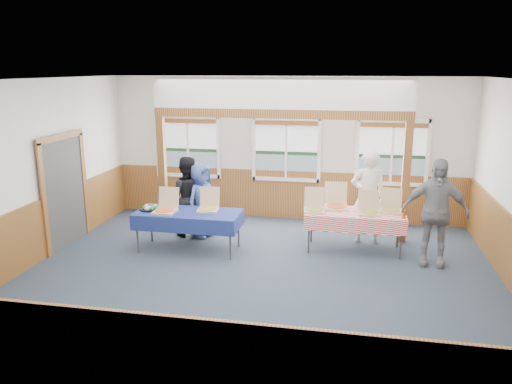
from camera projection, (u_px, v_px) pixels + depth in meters
The scene contains 29 objects.
floor at pixel (258, 277), 8.26m from camera, with size 8.00×8.00×0.00m, color #26323E.
ceiling at pixel (258, 80), 7.48m from camera, with size 8.00×8.00×0.00m, color white.
wall_back at pixel (286, 149), 11.21m from camera, with size 8.00×8.00×0.00m, color silver.
wall_front at pixel (187, 269), 4.54m from camera, with size 8.00×8.00×0.00m, color silver.
wall_left at pixel (30, 174), 8.60m from camera, with size 8.00×8.00×0.00m, color silver.
wainscot_back at pixel (286, 194), 11.44m from camera, with size 7.98×0.05×1.10m, color brown.
wainscot_front at pixel (191, 369), 4.82m from camera, with size 7.98×0.05×1.10m, color brown.
wainscot_left at pixel (38, 231), 8.85m from camera, with size 0.05×6.98×1.10m, color brown.
cased_opening at pixel (64, 192), 9.59m from camera, with size 0.06×1.30×2.10m, color #383838.
window_left at pixel (188, 143), 11.57m from camera, with size 1.56×0.10×1.46m.
window_mid at pixel (286, 146), 11.15m from camera, with size 1.56×0.10×1.46m.
window_right at pixel (392, 149), 10.73m from camera, with size 1.56×0.10×1.46m.
post_left at pixel (162, 173), 10.62m from camera, with size 0.15×0.15×2.40m, color #552E12.
post_right at pixel (406, 183), 9.70m from camera, with size 0.15×0.15×2.40m, color #552E12.
cross_beam at pixel (279, 114), 9.85m from camera, with size 5.15×0.18×0.18m, color #552E12.
table_left at pixel (188, 215), 9.33m from camera, with size 2.00×0.95×0.76m.
table_right at pixel (355, 215), 9.33m from camera, with size 2.00×1.58×0.76m.
pizza_box_a at pixel (166, 209), 9.28m from camera, with size 0.40×0.49×0.43m.
pizza_box_b at pixel (208, 207), 9.40m from camera, with size 0.42×0.49×0.41m.
pizza_box_c at pixel (314, 208), 9.34m from camera, with size 0.42×0.50×0.42m.
pizza_box_d at pixel (336, 205), 9.54m from camera, with size 0.48×0.56×0.47m.
pizza_box_e at pixel (369, 210), 9.18m from camera, with size 0.41×0.48×0.41m.
pizza_box_f at pixel (391, 208), 9.31m from camera, with size 0.41×0.49×0.41m.
veggie_tray at pixel (150, 208), 9.45m from camera, with size 0.39×0.39×0.09m.
drink_glass at pixel (404, 214), 8.90m from camera, with size 0.07×0.07×0.15m, color #A15C1A.
woman_white at pixel (368, 197), 9.72m from camera, with size 0.68×0.44×1.86m, color silver.
woman_black at pixel (186, 196), 10.16m from camera, with size 0.80×0.63×1.65m, color black.
man_blue at pixel (201, 200), 10.11m from camera, with size 0.75×0.49×1.53m, color #3B5393.
person_grey at pixel (435, 212), 8.61m from camera, with size 1.11×0.46×1.90m, color gray.
Camera 1 is at (1.42, -7.54, 3.38)m, focal length 35.00 mm.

